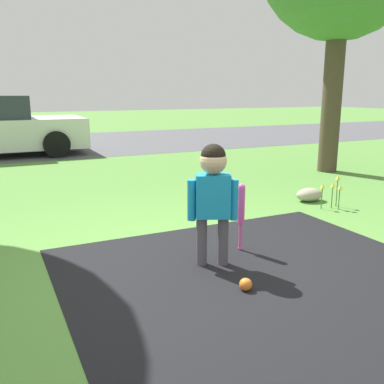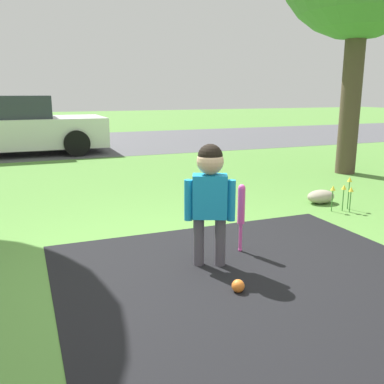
# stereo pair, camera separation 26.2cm
# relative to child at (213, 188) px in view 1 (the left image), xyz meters

# --- Properties ---
(ground_plane) EXTENTS (60.00, 60.00, 0.00)m
(ground_plane) POSITION_rel_child_xyz_m (-0.26, -0.01, -0.68)
(ground_plane) COLOR #518438
(street_strip) EXTENTS (40.00, 6.00, 0.01)m
(street_strip) POSITION_rel_child_xyz_m (-0.26, 9.48, -0.68)
(street_strip) COLOR #4C4C51
(street_strip) RESTS_ON ground
(child) EXTENTS (0.40, 0.26, 1.05)m
(child) POSITION_rel_child_xyz_m (0.00, 0.00, 0.00)
(child) COLOR #4C4751
(child) RESTS_ON ground
(baseball_bat) EXTENTS (0.07, 0.07, 0.64)m
(baseball_bat) POSITION_rel_child_xyz_m (0.40, 0.19, -0.26)
(baseball_bat) COLOR #E54CA5
(baseball_bat) RESTS_ON ground
(sports_ball) EXTENTS (0.10, 0.10, 0.10)m
(sports_ball) POSITION_rel_child_xyz_m (-0.01, -0.55, -0.63)
(sports_ball) COLOR orange
(sports_ball) RESTS_ON ground
(flower_bed) EXTENTS (0.32, 0.18, 0.41)m
(flower_bed) POSITION_rel_child_xyz_m (2.25, 0.95, -0.39)
(flower_bed) COLOR #38702D
(flower_bed) RESTS_ON ground
(edging_rock) EXTENTS (0.39, 0.27, 0.18)m
(edging_rock) POSITION_rel_child_xyz_m (2.23, 1.36, -0.59)
(edging_rock) COLOR #9E937F
(edging_rock) RESTS_ON ground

